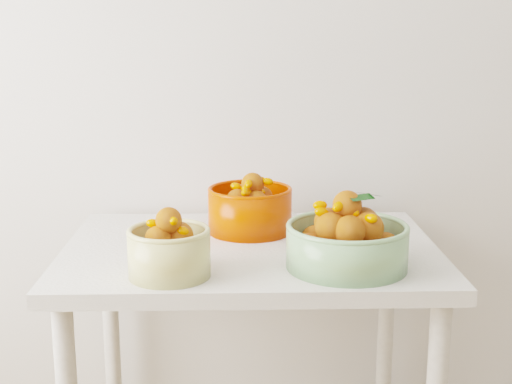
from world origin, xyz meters
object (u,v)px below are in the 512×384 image
bowl_green (347,241)px  bowl_orange (250,208)px  bowl_cream (169,250)px  table (251,280)px

bowl_green → bowl_orange: bearing=125.3°
bowl_cream → bowl_green: bearing=6.9°
bowl_cream → bowl_orange: bearing=62.3°
bowl_green → bowl_orange: size_ratio=1.10×
table → bowl_cream: (-0.20, -0.23, 0.16)m
bowl_orange → bowl_cream: bearing=-117.7°
table → bowl_green: bowl_green is taller
bowl_cream → bowl_orange: bowl_orange is taller
bowl_cream → bowl_green: 0.43m
table → bowl_orange: bearing=89.6°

